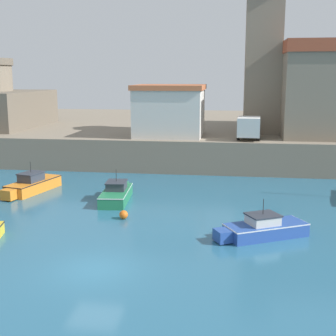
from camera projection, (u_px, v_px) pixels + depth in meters
The scene contains 9 objects.
ground_plane at pixel (94, 270), 22.73m from camera, with size 200.00×200.00×0.00m, color #28607F.
quay_seawall at pixel (185, 133), 63.75m from camera, with size 120.00×40.00×3.17m, color gray.
motorboat_orange_0 at pixel (32, 185), 37.76m from camera, with size 2.99×6.21×2.52m.
motorboat_blue_1 at pixel (263, 228), 27.27m from camera, with size 5.64×3.93×2.29m.
motorboat_green_4 at pixel (117, 193), 35.21m from camera, with size 2.26×5.85×2.38m.
mooring_buoy at pixel (124, 215), 30.74m from camera, with size 0.57×0.57×0.57m, color orange.
church at pixel (315, 83), 50.75m from camera, with size 13.89×17.94×16.25m.
harbor_shed_near_wharf at pixel (170, 110), 47.75m from camera, with size 6.99×7.19×5.18m.
truck_on_quay at pixel (249, 127), 45.17m from camera, with size 2.34×4.40×2.20m.
Camera 1 is at (6.53, -20.61, 9.31)m, focal length 50.00 mm.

